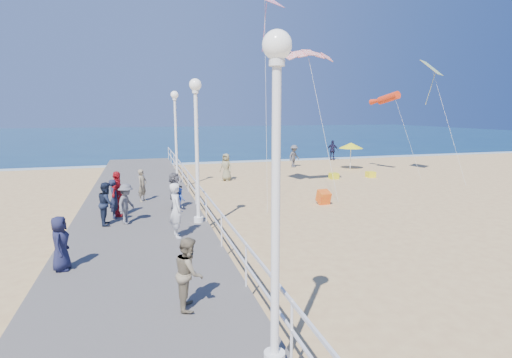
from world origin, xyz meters
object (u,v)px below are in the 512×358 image
object	(u,v)px
woman_holding_toddler	(176,210)
beach_umbrella	(351,146)
spectator_0	(114,199)
spectator_1	(189,273)
beach_chair_right	(371,174)
box_kite	(323,198)
beach_chair_left	(334,176)
spectator_4	(60,243)
lamp_post_far	(176,127)
toddler_held	(180,200)
beach_walker_a	(294,156)
spectator_3	(117,194)
lamp_post_near	(276,170)
spectator_2	(126,204)
spectator_5	(174,191)
spectator_7	(107,203)
beach_walker_c	(226,167)
spectator_6	(142,185)
lamp_post_mid	(197,136)
beach_walker_b	(333,150)

from	to	relation	value
woman_holding_toddler	beach_umbrella	world-z (taller)	woman_holding_toddler
spectator_0	spectator_1	world-z (taller)	spectator_1
spectator_1	beach_chair_right	xyz separation A→B (m)	(14.52, 16.22, -0.97)
box_kite	beach_chair_left	distance (m)	7.86
spectator_4	beach_chair_left	distance (m)	19.92
lamp_post_far	toddler_held	bearing A→B (deg)	-94.35
beach_umbrella	beach_walker_a	bearing A→B (deg)	147.70
spectator_3	beach_chair_right	xyz separation A→B (m)	(16.38, 7.82, -1.11)
lamp_post_near	toddler_held	bearing A→B (deg)	96.08
lamp_post_far	beach_chair_right	xyz separation A→B (m)	(13.40, 0.57, -3.46)
lamp_post_near	woman_holding_toddler	world-z (taller)	lamp_post_near
spectator_2	spectator_3	size ratio (longest dim) A/B	0.83
spectator_5	box_kite	distance (m)	7.38
spectator_7	beach_walker_a	world-z (taller)	spectator_7
lamp_post_far	beach_chair_left	distance (m)	11.19
toddler_held	beach_walker_c	bearing A→B (deg)	-26.52
lamp_post_far	spectator_6	xyz separation A→B (m)	(-2.01, -4.70, -2.51)
box_kite	beach_chair_right	bearing A→B (deg)	42.28
spectator_2	beach_walker_c	xyz separation A→B (m)	(6.00, 10.54, -0.25)
lamp_post_mid	spectator_6	bearing A→B (deg)	115.00
spectator_4	beach_walker_a	xyz separation A→B (m)	(14.24, 19.52, -0.21)
beach_walker_a	box_kite	bearing A→B (deg)	-136.74
toddler_held	beach_umbrella	world-z (taller)	beach_umbrella
beach_chair_left	lamp_post_near	bearing A→B (deg)	-119.60
lamp_post_far	beach_walker_b	xyz separation A→B (m)	(15.42, 10.44, -2.72)
spectator_2	beach_umbrella	world-z (taller)	beach_umbrella
lamp_post_far	spectator_4	bearing A→B (deg)	-108.06
spectator_4	beach_walker_b	xyz separation A→B (m)	(19.55, 23.11, -0.19)
beach_walker_a	beach_chair_left	distance (m)	6.22
spectator_1	spectator_6	distance (m)	10.99
lamp_post_mid	beach_chair_right	bearing A→B (deg)	35.55
toddler_held	spectator_3	bearing A→B (deg)	25.68
spectator_2	spectator_3	world-z (taller)	spectator_3
lamp_post_mid	beach_umbrella	xyz separation A→B (m)	(13.95, 13.42, -1.75)
beach_walker_b	box_kite	distance (m)	18.73
spectator_1	spectator_3	world-z (taller)	spectator_3
spectator_6	spectator_7	xyz separation A→B (m)	(-1.28, -3.69, 0.04)
beach_walker_a	beach_umbrella	distance (m)	4.65
lamp_post_far	beach_umbrella	bearing A→B (deg)	17.59
lamp_post_near	lamp_post_far	bearing A→B (deg)	90.00
lamp_post_mid	beach_chair_right	xyz separation A→B (m)	(13.40, 9.57, -3.46)
beach_walker_c	spectator_7	bearing A→B (deg)	-79.06
beach_walker_a	beach_walker_b	distance (m)	6.41
lamp_post_mid	beach_umbrella	distance (m)	19.44
beach_walker_b	beach_umbrella	world-z (taller)	beach_umbrella
lamp_post_near	beach_umbrella	xyz separation A→B (m)	(13.95, 22.42, -1.75)
spectator_2	box_kite	distance (m)	9.56
spectator_3	beach_walker_b	xyz separation A→B (m)	(18.40, 17.68, -0.37)
spectator_1	beach_chair_right	world-z (taller)	spectator_1
spectator_4	beach_chair_left	bearing A→B (deg)	-43.46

